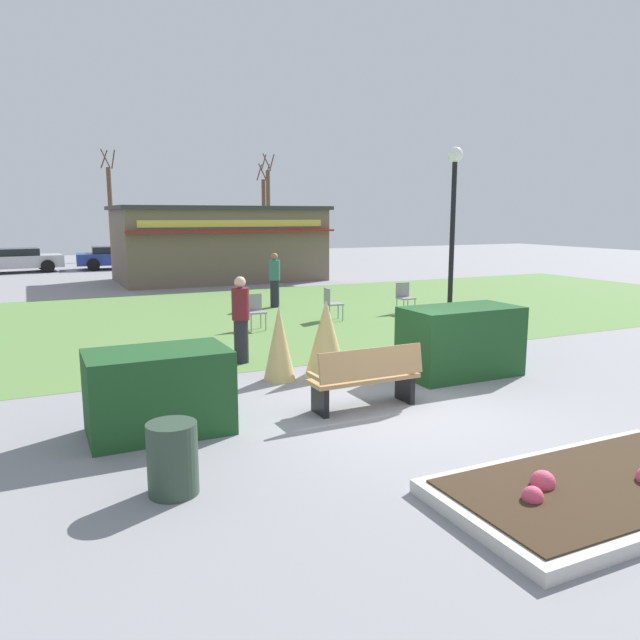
{
  "coord_description": "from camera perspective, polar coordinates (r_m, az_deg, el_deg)",
  "views": [
    {
      "loc": [
        -4.81,
        -7.11,
        2.85
      ],
      "look_at": [
        -0.17,
        2.58,
        0.99
      ],
      "focal_mm": 34.21,
      "sensor_mm": 36.0,
      "label": 1
    }
  ],
  "objects": [
    {
      "name": "ground_plane",
      "position": [
        9.05,
        8.16,
        -8.64
      ],
      "size": [
        80.0,
        80.0,
        0.0
      ],
      "primitive_type": "plane",
      "color": "gray"
    },
    {
      "name": "lawn_patch",
      "position": [
        17.27,
        -9.04,
        0.21
      ],
      "size": [
        36.0,
        12.0,
        0.01
      ],
      "primitive_type": "cube",
      "color": "#5B8442",
      "rests_on": "ground_plane"
    },
    {
      "name": "flower_bed",
      "position": [
        7.09,
        25.06,
        -14.03
      ],
      "size": [
        3.47,
        1.86,
        0.32
      ],
      "color": "beige",
      "rests_on": "ground_plane"
    },
    {
      "name": "park_bench",
      "position": [
        9.05,
        4.36,
        -5.37
      ],
      "size": [
        1.7,
        0.54,
        0.95
      ],
      "color": "tan",
      "rests_on": "ground_plane"
    },
    {
      "name": "hedge_left",
      "position": [
        8.33,
        -14.85,
        -6.49
      ],
      "size": [
        1.81,
        1.1,
        1.11
      ],
      "primitive_type": "cube",
      "color": "#1E4C23",
      "rests_on": "ground_plane"
    },
    {
      "name": "hedge_right",
      "position": [
        11.17,
        13.0,
        -1.95
      ],
      "size": [
        2.08,
        1.1,
        1.24
      ],
      "primitive_type": "cube",
      "color": "#1E4C23",
      "rests_on": "ground_plane"
    },
    {
      "name": "ornamental_grass_behind_left",
      "position": [
        10.84,
        0.56,
        -1.67
      ],
      "size": [
        0.76,
        0.76,
        1.38
      ],
      "primitive_type": "cone",
      "color": "tan",
      "rests_on": "ground_plane"
    },
    {
      "name": "ornamental_grass_behind_right",
      "position": [
        10.57,
        -3.84,
        -2.16
      ],
      "size": [
        0.56,
        0.56,
        1.32
      ],
      "primitive_type": "cone",
      "color": "tan",
      "rests_on": "ground_plane"
    },
    {
      "name": "lamppost_mid",
      "position": [
        15.06,
        12.32,
        9.29
      ],
      "size": [
        0.36,
        0.36,
        4.42
      ],
      "color": "black",
      "rests_on": "ground_plane"
    },
    {
      "name": "trash_bin",
      "position": [
        6.59,
        -13.62,
        -12.48
      ],
      "size": [
        0.52,
        0.52,
        0.76
      ],
      "primitive_type": "cylinder",
      "color": "#2D4233",
      "rests_on": "ground_plane"
    },
    {
      "name": "food_kiosk",
      "position": [
        27.39,
        -9.48,
        7.1
      ],
      "size": [
        8.83,
        5.31,
        3.22
      ],
      "color": "#6B5B4C",
      "rests_on": "ground_plane"
    },
    {
      "name": "cafe_chair_west",
      "position": [
        15.34,
        -6.13,
        1.06
      ],
      "size": [
        0.45,
        0.45,
        0.89
      ],
      "color": "gray",
      "rests_on": "ground_plane"
    },
    {
      "name": "cafe_chair_east",
      "position": [
        18.0,
        7.9,
        2.31
      ],
      "size": [
        0.45,
        0.45,
        0.89
      ],
      "color": "gray",
      "rests_on": "ground_plane"
    },
    {
      "name": "cafe_chair_center",
      "position": [
        16.57,
        1.02,
        1.76
      ],
      "size": [
        0.5,
        0.5,
        0.89
      ],
      "color": "gray",
      "rests_on": "ground_plane"
    },
    {
      "name": "person_strolling",
      "position": [
        18.99,
        -4.27,
        3.78
      ],
      "size": [
        0.34,
        0.34,
        1.69
      ],
      "rotation": [
        0.0,
        0.0,
        0.56
      ],
      "color": "#23232D",
      "rests_on": "ground_plane"
    },
    {
      "name": "person_standing",
      "position": [
        11.84,
        -7.42,
        0.07
      ],
      "size": [
        0.34,
        0.34,
        1.69
      ],
      "rotation": [
        0.0,
        0.0,
        4.1
      ],
      "color": "#23232D",
      "rests_on": "ground_plane"
    },
    {
      "name": "parked_car_west_slot",
      "position": [
        34.12,
        -26.58,
        5.08
      ],
      "size": [
        4.36,
        2.37,
        1.2
      ],
      "color": "#B7BABF",
      "rests_on": "ground_plane"
    },
    {
      "name": "parked_car_center_slot",
      "position": [
        34.39,
        -18.4,
        5.64
      ],
      "size": [
        4.3,
        2.26,
        1.2
      ],
      "color": "navy",
      "rests_on": "ground_plane"
    },
    {
      "name": "tree_left_bg",
      "position": [
        43.56,
        -5.27,
        9.71
      ],
      "size": [
        0.91,
        0.96,
        6.34
      ],
      "color": "brown",
      "rests_on": "ground_plane"
    },
    {
      "name": "tree_right_bg",
      "position": [
        42.16,
        -4.85,
        10.07
      ],
      "size": [
        0.91,
        0.96,
        6.87
      ],
      "color": "brown",
      "rests_on": "ground_plane"
    },
    {
      "name": "tree_center_bg",
      "position": [
        40.63,
        -18.99,
        9.55
      ],
      "size": [
        0.91,
        0.96,
        6.8
      ],
      "color": "brown",
      "rests_on": "ground_plane"
    }
  ]
}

